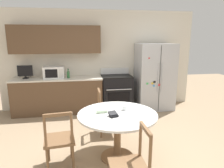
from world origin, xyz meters
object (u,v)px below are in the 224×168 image
dining_chair_far (107,112)px  counter_bottle (68,74)px  oven_range (116,92)px  microwave (54,72)px  wallet (113,115)px  countertop_tv (25,71)px  refrigerator (154,77)px  candle_glass (124,108)px  dining_chair_near (131,166)px  dining_chair_left (59,140)px

dining_chair_far → counter_bottle: bearing=-149.1°
oven_range → counter_bottle: 1.34m
microwave → counter_bottle: (0.34, -0.02, -0.06)m
wallet → countertop_tv: bearing=126.4°
oven_range → countertop_tv: (-2.28, 0.08, 0.60)m
wallet → oven_range: bearing=78.4°
refrigerator → dining_chair_far: size_ratio=1.93×
countertop_tv → refrigerator: bearing=-2.2°
countertop_tv → candle_glass: 3.00m
counter_bottle → dining_chair_near: 3.25m
microwave → counter_bottle: 0.35m
dining_chair_left → microwave: bearing=91.2°
counter_bottle → wallet: bearing=-72.2°
refrigerator → candle_glass: 2.45m
oven_range → wallet: bearing=-101.6°
refrigerator → dining_chair_near: bearing=-115.1°
microwave → dining_chair_left: size_ratio=0.55×
countertop_tv → dining_chair_left: bearing=-67.5°
dining_chair_far → dining_chair_left: size_ratio=1.00×
oven_range → dining_chair_near: (-0.41, -3.11, -0.03)m
oven_range → candle_glass: 2.16m
counter_bottle → candle_glass: bearing=-65.3°
oven_range → wallet: 2.41m
dining_chair_left → wallet: size_ratio=5.68×
microwave → countertop_tv: size_ratio=1.40×
countertop_tv → counter_bottle: bearing=-5.1°
dining_chair_left → candle_glass: (1.00, 0.24, 0.34)m
dining_chair_far → wallet: dining_chair_far is taller
refrigerator → countertop_tv: refrigerator is taller
dining_chair_far → oven_range: bearing=162.9°
countertop_tv → dining_chair_far: size_ratio=0.39×
refrigerator → dining_chair_far: (-1.46, -1.33, -0.44)m
candle_glass → microwave: bearing=121.6°
microwave → dining_chair_far: bearing=-50.5°
wallet → microwave: bearing=114.9°
dining_chair_far → wallet: 1.03m
countertop_tv → microwave: bearing=-5.7°
dining_chair_far → dining_chair_near: 1.74m
microwave → wallet: bearing=-65.1°
refrigerator → counter_bottle: size_ratio=7.49×
microwave → countertop_tv: bearing=174.3°
microwave → countertop_tv: countertop_tv is taller
microwave → candle_glass: 2.52m
microwave → dining_chair_far: size_ratio=0.55×
refrigerator → counter_bottle: refrigerator is taller
refrigerator → microwave: refrigerator is taller
counter_bottle → dining_chair_near: bearing=-75.1°
oven_range → dining_chair_left: oven_range is taller
dining_chair_left → dining_chair_far: bearing=43.6°
oven_range → dining_chair_near: oven_range is taller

